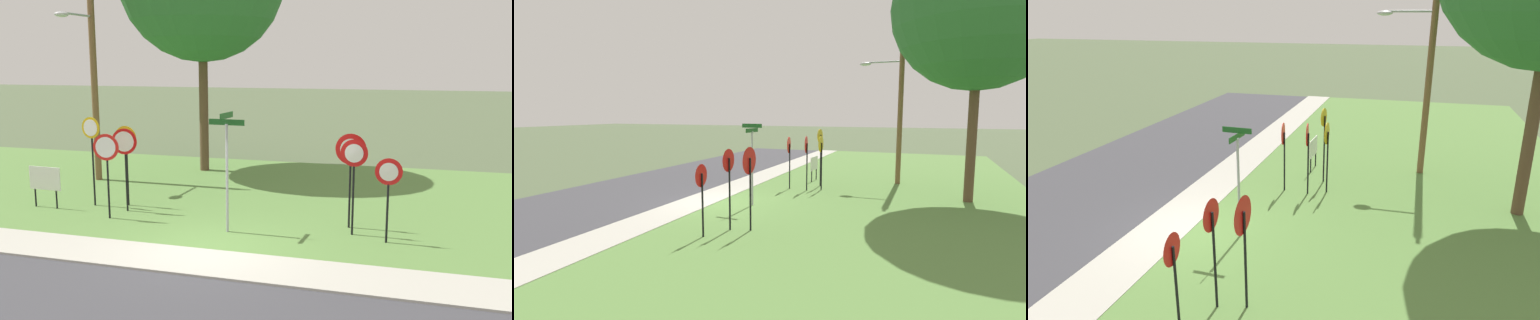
{
  "view_description": "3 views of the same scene",
  "coord_description": "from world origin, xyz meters",
  "views": [
    {
      "loc": [
        4.78,
        -11.79,
        4.39
      ],
      "look_at": [
        0.35,
        2.83,
        1.72
      ],
      "focal_mm": 39.54,
      "sensor_mm": 36.0,
      "label": 1
    },
    {
      "loc": [
        13.4,
        7.58,
        3.58
      ],
      "look_at": [
        -0.4,
        2.05,
        1.76
      ],
      "focal_mm": 27.67,
      "sensor_mm": 36.0,
      "label": 2
    },
    {
      "loc": [
        10.59,
        5.75,
        5.96
      ],
      "look_at": [
        -1.53,
        2.32,
        1.86
      ],
      "focal_mm": 31.95,
      "sensor_mm": 36.0,
      "label": 3
    }
  ],
  "objects": [
    {
      "name": "stop_sign_far_left",
      "position": [
        -3.63,
        1.7,
        1.79
      ],
      "size": [
        0.74,
        0.13,
        2.4
      ],
      "rotation": [
        0.0,
        0.0,
        0.13
      ],
      "color": "black",
      "rests_on": "grass_median"
    },
    {
      "name": "stop_sign_near_left",
      "position": [
        -4.83,
        2.85,
        1.99
      ],
      "size": [
        0.64,
        0.12,
        2.72
      ],
      "rotation": [
        0.0,
        0.0,
        -0.12
      ],
      "color": "black",
      "rests_on": "grass_median"
    },
    {
      "name": "yield_sign_near_left",
      "position": [
        4.0,
        1.73,
        1.58
      ],
      "size": [
        0.65,
        0.1,
        2.09
      ],
      "rotation": [
        0.0,
        0.0,
        0.03
      ],
      "color": "black",
      "rests_on": "grass_median"
    },
    {
      "name": "stop_sign_near_right",
      "position": [
        -3.55,
        2.55,
        1.83
      ],
      "size": [
        0.75,
        0.13,
        2.46
      ],
      "rotation": [
        0.0,
        0.0,
        0.13
      ],
      "color": "black",
      "rests_on": "grass_median"
    },
    {
      "name": "notice_board",
      "position": [
        -6.1,
        2.22,
        0.87
      ],
      "size": [
        1.1,
        0.08,
        1.25
      ],
      "rotation": [
        0.0,
        0.0,
        -0.04
      ],
      "color": "black",
      "rests_on": "grass_median"
    },
    {
      "name": "grass_median",
      "position": [
        0.0,
        6.0,
        0.02
      ],
      "size": [
        44.0,
        12.0,
        0.04
      ],
      "primitive_type": "cube",
      "color": "#567F3D",
      "rests_on": "ground_plane"
    },
    {
      "name": "yield_sign_far_left",
      "position": [
        2.95,
        2.73,
        1.93
      ],
      "size": [
        0.82,
        0.12,
        2.52
      ],
      "rotation": [
        0.0,
        0.0,
        -0.07
      ],
      "color": "black",
      "rests_on": "grass_median"
    },
    {
      "name": "utility_pole",
      "position": [
        -6.85,
        6.15,
        4.51
      ],
      "size": [
        2.1,
        2.13,
        8.26
      ],
      "color": "brown",
      "rests_on": "grass_median"
    },
    {
      "name": "street_name_post",
      "position": [
        -0.01,
        1.48,
        1.88
      ],
      "size": [
        0.96,
        0.82,
        3.1
      ],
      "rotation": [
        0.0,
        0.0,
        -0.05
      ],
      "color": "#9EA0A8",
      "rests_on": "grass_median"
    },
    {
      "name": "yield_sign_near_right",
      "position": [
        3.12,
        2.13,
        1.87
      ],
      "size": [
        0.69,
        0.11,
        2.46
      ],
      "rotation": [
        0.0,
        0.0,
        -0.04
      ],
      "color": "black",
      "rests_on": "grass_median"
    },
    {
      "name": "ground_plane",
      "position": [
        0.0,
        0.0,
        0.0
      ],
      "size": [
        160.0,
        160.0,
        0.0
      ],
      "primitive_type": "plane",
      "color": "#4C5B3D"
    },
    {
      "name": "sidewalk_strip",
      "position": [
        0.0,
        -0.8,
        0.03
      ],
      "size": [
        44.0,
        1.6,
        0.06
      ],
      "primitive_type": "cube",
      "color": "#ADAA9E",
      "rests_on": "ground_plane"
    },
    {
      "name": "road_asphalt",
      "position": [
        0.0,
        -4.8,
        0.01
      ],
      "size": [
        44.0,
        6.4,
        0.01
      ],
      "primitive_type": "cube",
      "color": "#3D3D42",
      "rests_on": "ground_plane"
    },
    {
      "name": "stop_sign_far_center",
      "position": [
        -3.85,
        3.15,
        1.83
      ],
      "size": [
        0.73,
        0.1,
        2.46
      ],
      "rotation": [
        0.0,
        0.0,
        -0.03
      ],
      "color": "black",
      "rests_on": "grass_median"
    }
  ]
}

